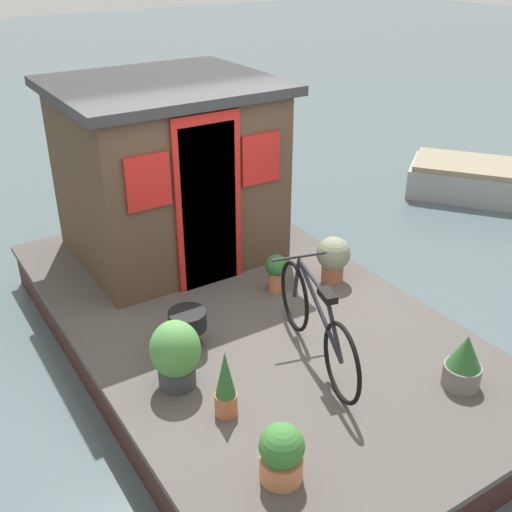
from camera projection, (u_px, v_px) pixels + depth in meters
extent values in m
plane|color=#4C5B60|center=(245.00, 351.00, 6.26)|extent=(60.00, 60.00, 0.00)
cube|color=#4C4742|center=(245.00, 314.00, 6.05)|extent=(5.39, 3.17, 0.06)
cube|color=#381E19|center=(245.00, 334.00, 6.16)|extent=(5.28, 3.11, 0.42)
cube|color=#4C3828|center=(168.00, 175.00, 6.80)|extent=(1.80, 2.05, 1.83)
cube|color=#28282B|center=(162.00, 85.00, 6.35)|extent=(2.00, 2.25, 0.10)
cube|color=maroon|center=(209.00, 208.00, 6.15)|extent=(0.04, 0.60, 1.70)
cube|color=red|center=(209.00, 204.00, 6.12)|extent=(0.03, 0.72, 1.80)
cube|color=red|center=(261.00, 159.00, 6.25)|extent=(0.03, 0.44, 0.52)
cube|color=red|center=(148.00, 182.00, 5.67)|extent=(0.03, 0.44, 0.52)
torus|color=black|center=(294.00, 296.00, 5.66)|extent=(0.64, 0.21, 0.66)
torus|color=black|center=(342.00, 363.00, 4.78)|extent=(0.64, 0.21, 0.66)
cylinder|color=black|center=(319.00, 308.00, 5.09)|extent=(0.95, 0.29, 0.45)
cylinder|color=black|center=(313.00, 278.00, 5.14)|extent=(0.61, 0.19, 0.06)
cylinder|color=black|center=(334.00, 330.00, 4.84)|extent=(0.36, 0.13, 0.41)
cylinder|color=black|center=(297.00, 278.00, 5.53)|extent=(0.12, 0.07, 0.43)
cube|color=black|center=(327.00, 295.00, 4.87)|extent=(0.22, 0.15, 0.06)
cylinder|color=black|center=(299.00, 257.00, 5.38)|extent=(0.15, 0.49, 0.02)
cylinder|color=#B2603D|center=(276.00, 281.00, 6.36)|extent=(0.17, 0.17, 0.21)
sphere|color=#2D602D|center=(277.00, 266.00, 6.27)|extent=(0.23, 0.23, 0.23)
cylinder|color=#935138|center=(332.00, 272.00, 6.54)|extent=(0.23, 0.23, 0.19)
sphere|color=gray|center=(334.00, 253.00, 6.44)|extent=(0.36, 0.36, 0.36)
cylinder|color=slate|center=(461.00, 375.00, 5.01)|extent=(0.31, 0.31, 0.20)
cone|color=#2D602D|center=(466.00, 351.00, 4.90)|extent=(0.27, 0.27, 0.29)
cylinder|color=#C6754C|center=(281.00, 467.00, 4.16)|extent=(0.29, 0.29, 0.17)
sphere|color=#387533|center=(282.00, 446.00, 4.07)|extent=(0.31, 0.31, 0.31)
cylinder|color=#B2603D|center=(226.00, 404.00, 4.72)|extent=(0.18, 0.18, 0.18)
cone|color=#2D602D|center=(225.00, 374.00, 4.59)|extent=(0.16, 0.16, 0.39)
cylinder|color=#38383D|center=(177.00, 375.00, 5.03)|extent=(0.31, 0.31, 0.18)
ellipsoid|color=#4C8942|center=(175.00, 349.00, 4.91)|extent=(0.41, 0.41, 0.49)
cylinder|color=black|center=(188.00, 320.00, 5.42)|extent=(0.34, 0.34, 0.17)
cylinder|color=black|center=(189.00, 337.00, 5.50)|extent=(0.04, 0.04, 0.19)
cylinder|color=black|center=(189.00, 344.00, 5.54)|extent=(0.23, 0.23, 0.02)
cube|color=#99999E|center=(497.00, 184.00, 9.77)|extent=(2.79, 2.50, 0.46)
cube|color=gray|center=(500.00, 168.00, 9.65)|extent=(2.68, 2.40, 0.08)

